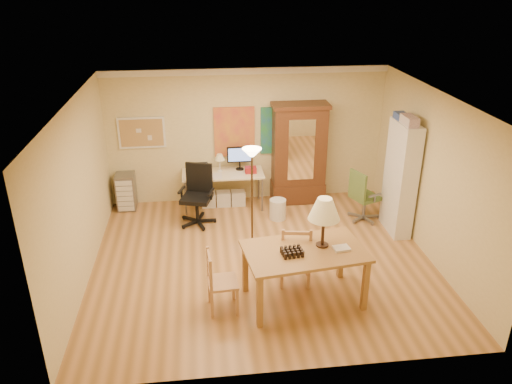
{
  "coord_description": "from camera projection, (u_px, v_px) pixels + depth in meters",
  "views": [
    {
      "loc": [
        -0.93,
        -6.99,
        4.4
      ],
      "look_at": [
        -0.07,
        0.3,
        1.1
      ],
      "focal_mm": 35.0,
      "sensor_mm": 36.0,
      "label": 1
    }
  ],
  "objects": [
    {
      "name": "office_chair_black",
      "position": [
        198.0,
        208.0,
        9.34
      ],
      "size": [
        0.7,
        0.7,
        1.13
      ],
      "color": "black",
      "rests_on": "floor"
    },
    {
      "name": "floor",
      "position": [
        263.0,
        260.0,
        8.24
      ],
      "size": [
        5.5,
        5.5,
        0.0
      ],
      "primitive_type": "plane",
      "color": "olive",
      "rests_on": "ground"
    },
    {
      "name": "wastebin",
      "position": [
        278.0,
        209.0,
        9.53
      ],
      "size": [
        0.32,
        0.32,
        0.4
      ],
      "primitive_type": "cylinder",
      "color": "silver",
      "rests_on": "floor"
    },
    {
      "name": "crown_molding",
      "position": [
        247.0,
        71.0,
        9.39
      ],
      "size": [
        5.5,
        0.08,
        0.12
      ],
      "primitive_type": "cube",
      "color": "white",
      "rests_on": "floor"
    },
    {
      "name": "art_panel_left",
      "position": [
        234.0,
        132.0,
        9.86
      ],
      "size": [
        0.8,
        0.04,
        1.0
      ],
      "primitive_type": "cube",
      "color": "gold",
      "rests_on": "floor"
    },
    {
      "name": "bookshelf",
      "position": [
        400.0,
        179.0,
        8.79
      ],
      "size": [
        0.31,
        0.82,
        2.04
      ],
      "color": "white",
      "rests_on": "floor"
    },
    {
      "name": "drawer_cart",
      "position": [
        126.0,
        191.0,
        9.89
      ],
      "size": [
        0.36,
        0.43,
        0.72
      ],
      "color": "slate",
      "rests_on": "floor"
    },
    {
      "name": "armoire",
      "position": [
        299.0,
        160.0,
        10.01
      ],
      "size": [
        1.11,
        0.53,
        2.04
      ],
      "color": "#3D1D10",
      "rests_on": "floor"
    },
    {
      "name": "ladder_chair_back",
      "position": [
        296.0,
        256.0,
        7.47
      ],
      "size": [
        0.52,
        0.51,
        1.0
      ],
      "color": "tan",
      "rests_on": "floor"
    },
    {
      "name": "ladder_chair_left",
      "position": [
        221.0,
        283.0,
        6.9
      ],
      "size": [
        0.43,
        0.45,
        0.92
      ],
      "color": "tan",
      "rests_on": "floor"
    },
    {
      "name": "office_chair_green",
      "position": [
        363.0,
        207.0,
        9.47
      ],
      "size": [
        0.62,
        0.62,
        1.01
      ],
      "color": "slate",
      "rests_on": "floor"
    },
    {
      "name": "dining_table",
      "position": [
        312.0,
        238.0,
        6.89
      ],
      "size": [
        1.78,
        1.21,
        1.57
      ],
      "color": "brown",
      "rests_on": "floor"
    },
    {
      "name": "art_panel_right",
      "position": [
        279.0,
        130.0,
        9.95
      ],
      "size": [
        0.75,
        0.04,
        0.95
      ],
      "primitive_type": "cube",
      "color": "teal",
      "rests_on": "floor"
    },
    {
      "name": "corkboard",
      "position": [
        142.0,
        133.0,
        9.64
      ],
      "size": [
        0.9,
        0.04,
        0.62
      ],
      "primitive_type": "cube",
      "color": "tan",
      "rests_on": "floor"
    },
    {
      "name": "computer_desk",
      "position": [
        225.0,
        185.0,
        9.96
      ],
      "size": [
        1.59,
        0.7,
        1.21
      ],
      "color": "beige",
      "rests_on": "floor"
    },
    {
      "name": "torchiere_lamp",
      "position": [
        252.0,
        169.0,
        8.13
      ],
      "size": [
        0.32,
        0.32,
        1.77
      ],
      "color": "#3A2A17",
      "rests_on": "floor"
    }
  ]
}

